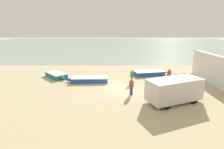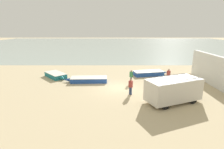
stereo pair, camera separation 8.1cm
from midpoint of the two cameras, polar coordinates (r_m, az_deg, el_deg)
ground_plane at (r=19.60m, az=1.91°, el=-4.33°), size 200.00×200.00×0.00m
sea_water at (r=70.78m, az=0.34°, el=9.81°), size 120.00×80.00×0.01m
harbor_wall at (r=23.26m, az=30.20°, el=1.17°), size 0.50×10.03×3.48m
parked_van at (r=16.44m, az=19.34°, el=-4.63°), size 5.35×3.76×2.32m
fishing_rowboat_0 at (r=25.14m, az=11.90°, el=0.47°), size 5.04×2.45×0.61m
fishing_rowboat_1 at (r=21.82m, az=-8.05°, el=-1.62°), size 5.43×1.84×0.59m
fishing_rowboat_2 at (r=24.68m, az=-17.98°, el=-0.23°), size 3.61×3.80×0.61m
fisherman_0 at (r=21.09m, az=6.13°, el=-0.29°), size 0.42×0.42×1.59m
fisherman_1 at (r=21.28m, az=23.78°, el=-1.32°), size 0.43×0.43×1.63m
fisherman_2 at (r=22.25m, az=17.79°, el=0.05°), size 0.45×0.45×1.70m
fisherman_3 at (r=17.43m, az=5.98°, el=-3.48°), size 0.43×0.43×1.65m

